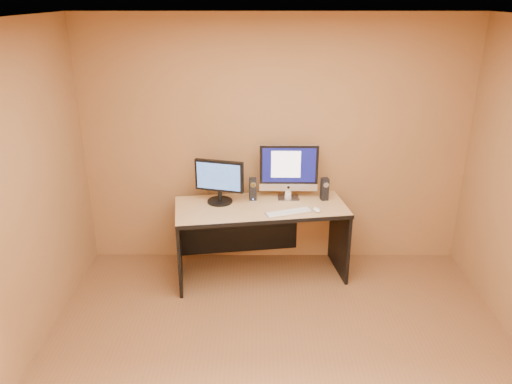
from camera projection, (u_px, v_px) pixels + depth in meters
floor at (281, 383)px, 3.78m from camera, size 4.00×4.00×0.00m
walls at (285, 229)px, 3.30m from camera, size 4.00×4.00×2.60m
ceiling at (290, 22)px, 2.82m from camera, size 4.00×4.00×0.00m
desk at (261, 241)px, 5.12m from camera, size 1.78×0.98×0.78m
imac at (289, 172)px, 5.04m from camera, size 0.60×0.23×0.58m
second_monitor at (219, 182)px, 4.98m from camera, size 0.56×0.38×0.44m
speaker_left at (253, 189)px, 5.08m from camera, size 0.08×0.08×0.23m
speaker_right at (325, 189)px, 5.08m from camera, size 0.09×0.09×0.23m
keyboard at (289, 212)px, 4.80m from camera, size 0.47×0.27×0.02m
mouse at (317, 210)px, 4.83m from camera, size 0.09×0.12×0.04m
cable_a at (292, 196)px, 5.20m from camera, size 0.15×0.19×0.01m
cable_b at (284, 195)px, 5.23m from camera, size 0.03×0.19×0.01m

